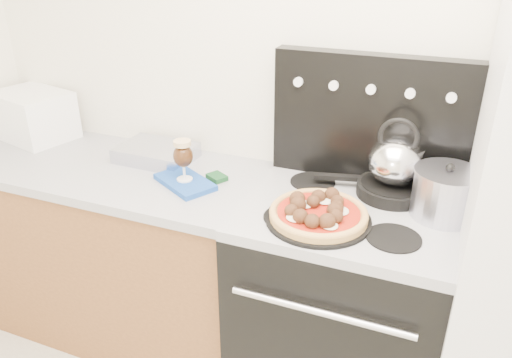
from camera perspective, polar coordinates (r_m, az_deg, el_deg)
The scene contains 15 objects.
room_shell at distance 0.97m, azimuth -3.89°, elevation -9.05°, with size 3.52×3.01×2.52m.
base_cabinet at distance 2.54m, azimuth -15.66°, elevation -8.01°, with size 1.45×0.60×0.86m, color brown.
countertop at distance 2.32m, azimuth -16.97°, elevation 1.26°, with size 1.48×0.63×0.04m, color #A9AAB1.
stove_body at distance 2.12m, azimuth 9.50°, elevation -14.65°, with size 0.76×0.65×0.88m, color black.
cooktop at distance 1.85m, azimuth 10.53°, elevation -3.78°, with size 0.76×0.65×0.04m, color #ADADB2.
backguard at distance 1.99m, azimuth 12.87°, elevation 6.69°, with size 0.76×0.08×0.50m, color black.
toaster_oven at distance 2.70m, azimuth -24.09°, elevation 6.68°, with size 0.37×0.27×0.23m, color white.
foil_sheet at distance 2.28m, azimuth -11.31°, elevation 2.95°, with size 0.33×0.24×0.07m, color silver.
oven_mitt at distance 2.04m, azimuth -8.12°, elevation -0.36°, with size 0.26×0.15×0.02m, color #1B4BAA.
beer_glass at distance 2.00m, azimuth -8.30°, elevation 2.15°, with size 0.08×0.08×0.17m, color #361C0D, non-canonical shape.
pizza_pan at distance 1.74m, azimuth 7.11°, elevation -4.58°, with size 0.37×0.37×0.01m, color black.
pizza at distance 1.73m, azimuth 7.17°, elevation -3.73°, with size 0.34×0.34×0.05m, color #ECAE70, non-canonical shape.
skillet at distance 1.96m, azimuth 15.22°, elevation -1.18°, with size 0.26×0.26×0.05m, color black.
tea_kettle at distance 1.90m, azimuth 15.68°, elevation 2.38°, with size 0.20×0.20×0.22m, color white, non-canonical shape.
stock_pot at distance 1.85m, azimuth 20.83°, elevation -1.71°, with size 0.22×0.22×0.16m, color silver.
Camera 1 is at (0.36, -0.42, 1.81)m, focal length 35.00 mm.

